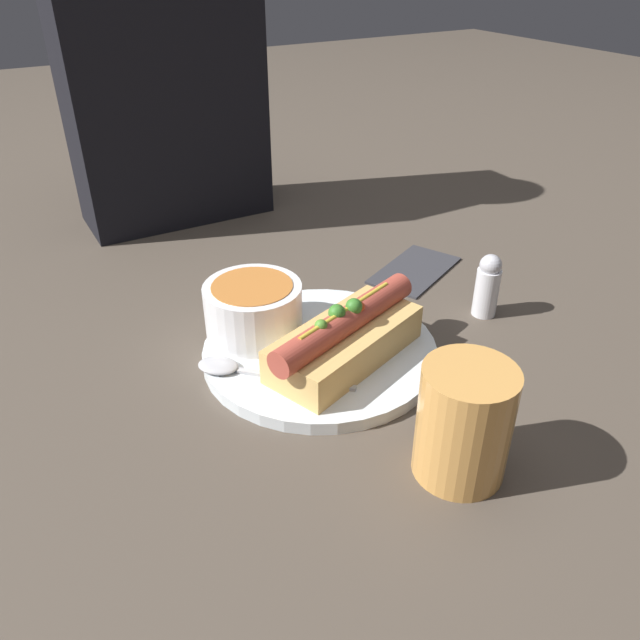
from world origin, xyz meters
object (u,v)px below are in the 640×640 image
Objects in this scene: soup_bowl at (253,307)px; drinking_glass at (464,423)px; seated_diner at (157,51)px; hot_dog at (345,337)px; salt_shaker at (487,285)px; spoon at (234,368)px.

drinking_glass is at bearing -75.47° from soup_bowl.
seated_diner reaches higher than drinking_glass.
salt_shaker is (0.21, 0.01, -0.00)m from hot_dog.
soup_bowl is 0.82× the size of spoon.
drinking_glass reaches higher than soup_bowl.
soup_bowl is 0.46m from seated_diner.
hot_dog is 0.11m from soup_bowl.
spoon is (-0.11, 0.04, -0.02)m from hot_dog.
seated_diner reaches higher than spoon.
hot_dog is at bearing -88.51° from seated_diner.
drinking_glass is (0.12, -0.21, 0.03)m from spoon.
salt_shaker is at bearing -140.53° from spoon.
hot_dog is at bearing -57.13° from soup_bowl.
spoon is 1.26× the size of drinking_glass.
drinking_glass is 1.32× the size of salt_shaker.
hot_dog is at bearing -176.62° from salt_shaker.
salt_shaker is at bearing -17.03° from soup_bowl.
seated_diner is (0.05, 0.41, 0.21)m from soup_bowl.
soup_bowl reaches higher than spoon.
hot_dog is 0.55m from seated_diner.
soup_bowl is (-0.06, 0.09, 0.01)m from hot_dog.
soup_bowl is at bearing -96.69° from seated_diner.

